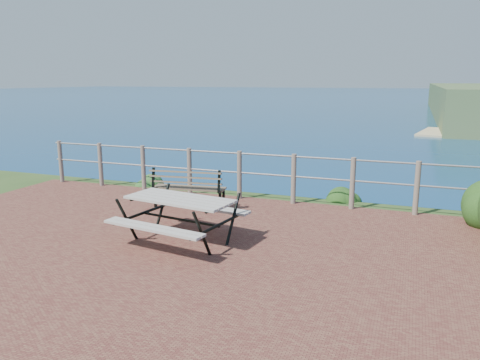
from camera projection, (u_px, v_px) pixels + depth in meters
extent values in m
cube|color=brown|center=(158.00, 254.00, 6.72)|extent=(10.00, 7.00, 0.12)
plane|color=navy|center=(409.00, 85.00, 189.87)|extent=(1200.00, 1200.00, 0.00)
cylinder|color=#6B5B4C|center=(61.00, 161.00, 11.25)|extent=(0.10, 0.10, 1.00)
cylinder|color=#6B5B4C|center=(101.00, 164.00, 10.86)|extent=(0.10, 0.10, 1.00)
cylinder|color=#6B5B4C|center=(143.00, 168.00, 10.47)|extent=(0.10, 0.10, 1.00)
cylinder|color=#6B5B4C|center=(190.00, 171.00, 10.07)|extent=(0.10, 0.10, 1.00)
cylinder|color=#6B5B4C|center=(239.00, 175.00, 9.68)|extent=(0.10, 0.10, 1.00)
cylinder|color=#6B5B4C|center=(294.00, 179.00, 9.29)|extent=(0.10, 0.10, 1.00)
cylinder|color=#6B5B4C|center=(352.00, 183.00, 8.89)|extent=(0.10, 0.10, 1.00)
cylinder|color=#6B5B4C|center=(417.00, 188.00, 8.50)|extent=(0.10, 0.10, 1.00)
cylinder|color=slate|center=(239.00, 153.00, 9.58)|extent=(9.40, 0.04, 0.04)
cylinder|color=slate|center=(239.00, 172.00, 9.67)|extent=(9.40, 0.04, 0.04)
cube|color=#A09B90|center=(180.00, 199.00, 7.03)|extent=(1.73, 0.93, 0.04)
cube|color=#A09B90|center=(180.00, 217.00, 7.09)|extent=(1.66, 0.49, 0.04)
cube|color=#A09B90|center=(180.00, 217.00, 7.09)|extent=(1.66, 0.49, 0.04)
cylinder|color=black|center=(180.00, 219.00, 7.10)|extent=(1.40, 0.26, 0.04)
cube|color=brown|center=(189.00, 188.00, 9.03)|extent=(1.44, 0.54, 0.03)
cube|color=brown|center=(189.00, 175.00, 8.97)|extent=(1.41, 0.30, 0.32)
cube|color=black|center=(189.00, 197.00, 9.07)|extent=(0.05, 0.06, 0.39)
cube|color=black|center=(189.00, 197.00, 9.07)|extent=(0.05, 0.06, 0.39)
cube|color=black|center=(189.00, 197.00, 9.07)|extent=(0.05, 0.06, 0.39)
cube|color=black|center=(189.00, 197.00, 9.07)|extent=(0.05, 0.06, 0.39)
ellipsoid|color=#1F5321|center=(145.00, 183.00, 11.30)|extent=(0.72, 0.72, 0.44)
ellipsoid|color=#1C4214|center=(350.00, 200.00, 9.69)|extent=(0.66, 0.66, 0.36)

